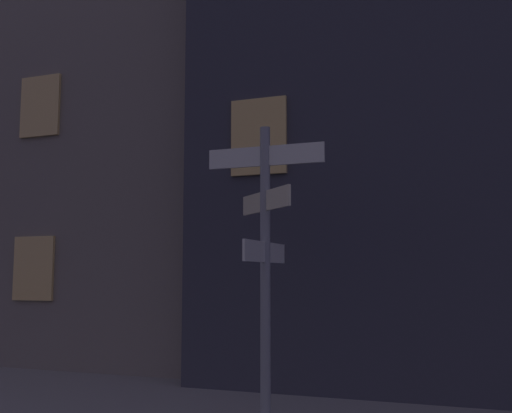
# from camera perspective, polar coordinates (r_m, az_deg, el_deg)

# --- Properties ---
(sidewalk_kerb) EXTENTS (40.00, 3.30, 0.14)m
(sidewalk_kerb) POSITION_cam_1_polar(r_m,az_deg,el_deg) (8.67, -2.91, -18.47)
(sidewalk_kerb) COLOR gray
(sidewalk_kerb) RESTS_ON ground_plane
(signpost) EXTENTS (1.46, 1.40, 3.51)m
(signpost) POSITION_cam_1_polar(r_m,az_deg,el_deg) (7.16, 0.88, -3.82)
(signpost) COLOR gray
(signpost) RESTS_ON sidewalk_kerb
(building_left_block) EXTENTS (9.94, 9.15, 18.66)m
(building_left_block) POSITION_cam_1_polar(r_m,az_deg,el_deg) (18.19, -12.58, 17.90)
(building_left_block) COLOR slate
(building_left_block) RESTS_ON ground_plane
(building_right_block) EXTENTS (10.41, 9.70, 13.04)m
(building_right_block) POSITION_cam_1_polar(r_m,az_deg,el_deg) (14.26, 22.81, 13.06)
(building_right_block) COLOR #383842
(building_right_block) RESTS_ON ground_plane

